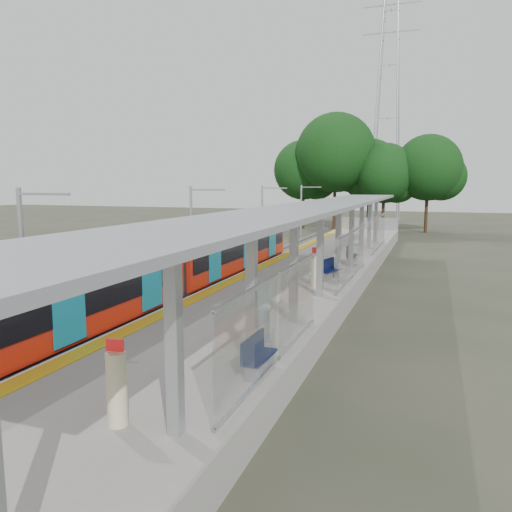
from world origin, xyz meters
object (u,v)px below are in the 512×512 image
Objects in this scene: bench_near at (257,354)px; bench_far at (350,254)px; train at (158,268)px; litter_bin at (262,325)px; info_pillar_near at (117,388)px; bench_mid at (329,269)px; info_pillar_far at (316,270)px.

bench_near is 17.45m from bench_far.
train is 7.85m from litter_bin.
train reaches higher than bench_near.
train is 16.37× the size of info_pillar_near.
bench_mid is (6.18, 5.16, -0.52)m from train.
bench_mid is 5.17m from bench_far.
litter_bin is at bearing -37.39° from train.
train is 8.07m from bench_mid.
bench_far is (0.19, 5.16, 0.03)m from bench_mid.
litter_bin is at bearing -99.53° from info_pillar_far.
bench_near is (6.90, -7.12, -0.56)m from train.
train is 28.65× the size of litter_bin.
bench_mid is 15.63m from info_pillar_near.
info_pillar_near is 5.77m from litter_bin.
bench_mid is at bearing 90.22° from litter_bin.
info_pillar_far is at bearing 77.05° from info_pillar_near.
bench_near is at bearing -73.88° from litter_bin.
train is 9.93m from bench_near.
info_pillar_far is (-0.96, 10.45, 0.27)m from bench_near.
bench_far is 0.90× the size of info_pillar_far.
info_pillar_far is 1.83× the size of litter_bin.
litter_bin is (6.22, -4.75, -0.57)m from train.
info_pillar_near is (-1.06, -20.77, 0.17)m from bench_far.
litter_bin is (0.27, -8.08, -0.28)m from info_pillar_far.
bench_mid is 0.92× the size of info_pillar_near.
bench_far is 7.01m from info_pillar_far.
train is 19.88× the size of bench_near.
train reaches higher than info_pillar_far.
train reaches higher than litter_bin.
info_pillar_near reaches higher than bench_far.
train reaches higher than bench_far.
info_pillar_far is 8.09m from litter_bin.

